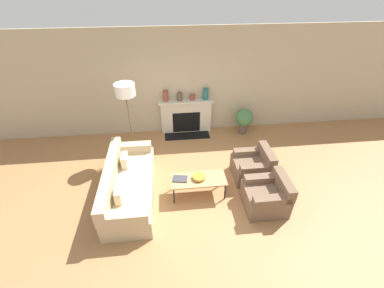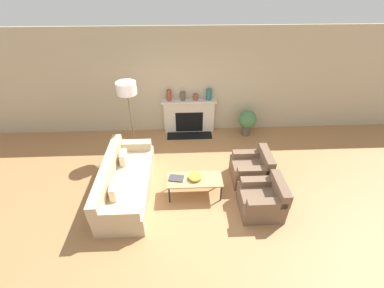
{
  "view_description": "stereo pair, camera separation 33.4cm",
  "coord_description": "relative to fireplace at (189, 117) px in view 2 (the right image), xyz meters",
  "views": [
    {
      "loc": [
        -0.33,
        -3.81,
        4.06
      ],
      "look_at": [
        0.23,
        1.36,
        0.45
      ],
      "focal_mm": 24.0,
      "sensor_mm": 36.0,
      "label": 1
    },
    {
      "loc": [
        0.0,
        -3.84,
        4.06
      ],
      "look_at": [
        0.23,
        1.36,
        0.45
      ],
      "focal_mm": 24.0,
      "sensor_mm": 36.0,
      "label": 2
    }
  ],
  "objects": [
    {
      "name": "fireplace",
      "position": [
        0.0,
        0.0,
        0.0
      ],
      "size": [
        1.55,
        0.59,
        1.0
      ],
      "color": "beige",
      "rests_on": "ground_plane"
    },
    {
      "name": "wall_back",
      "position": [
        -0.21,
        0.15,
        0.96
      ],
      "size": [
        18.0,
        0.06,
        2.9
      ],
      "color": "#BCAD8E",
      "rests_on": "ground_plane"
    },
    {
      "name": "armchair_near",
      "position": [
        1.35,
        -3.09,
        -0.2
      ],
      "size": [
        0.82,
        0.77,
        0.73
      ],
      "rotation": [
        0.0,
        0.0,
        -1.57
      ],
      "color": "brown",
      "rests_on": "ground_plane"
    },
    {
      "name": "armchair_far",
      "position": [
        1.35,
        -2.16,
        -0.2
      ],
      "size": [
        0.82,
        0.77,
        0.73
      ],
      "rotation": [
        0.0,
        0.0,
        -1.57
      ],
      "color": "brown",
      "rests_on": "ground_plane"
    },
    {
      "name": "couch",
      "position": [
        -1.45,
        -2.48,
        -0.19
      ],
      "size": [
        0.93,
        2.29,
        0.78
      ],
      "rotation": [
        0.0,
        0.0,
        1.57
      ],
      "color": "tan",
      "rests_on": "ground_plane"
    },
    {
      "name": "bowl",
      "position": [
        0.03,
        -2.59,
        -0.01
      ],
      "size": [
        0.27,
        0.27,
        0.07
      ],
      "color": "#BC8E2D",
      "rests_on": "coffee_table"
    },
    {
      "name": "potted_plant",
      "position": [
        1.65,
        -0.25,
        -0.03
      ],
      "size": [
        0.51,
        0.51,
        0.75
      ],
      "color": "brown",
      "rests_on": "ground_plane"
    },
    {
      "name": "book",
      "position": [
        -0.36,
        -2.57,
        -0.04
      ],
      "size": [
        0.33,
        0.25,
        0.02
      ],
      "rotation": [
        0.0,
        0.0,
        -0.18
      ],
      "color": "#38383D",
      "rests_on": "coffee_table"
    },
    {
      "name": "floor_lamp",
      "position": [
        -1.45,
        -1.01,
        1.17
      ],
      "size": [
        0.46,
        0.46,
        1.94
      ],
      "color": "brown",
      "rests_on": "ground_plane"
    },
    {
      "name": "ground_plane",
      "position": [
        -0.21,
        -2.71,
        -0.49
      ],
      "size": [
        18.0,
        18.0,
        0.0
      ],
      "primitive_type": "plane",
      "color": "#A87547"
    },
    {
      "name": "mantel_vase_center_right",
      "position": [
        0.18,
        0.02,
        0.6
      ],
      "size": [
        0.13,
        0.13,
        0.16
      ],
      "color": "brown",
      "rests_on": "fireplace"
    },
    {
      "name": "mantel_vase_left",
      "position": [
        -0.55,
        0.02,
        0.67
      ],
      "size": [
        0.12,
        0.12,
        0.31
      ],
      "color": "brown",
      "rests_on": "fireplace"
    },
    {
      "name": "coffee_table",
      "position": [
        0.02,
        -2.6,
        -0.09
      ],
      "size": [
        1.14,
        0.49,
        0.44
      ],
      "color": "tan",
      "rests_on": "ground_plane"
    },
    {
      "name": "mantel_vase_center_left",
      "position": [
        -0.17,
        0.02,
        0.63
      ],
      "size": [
        0.13,
        0.13,
        0.23
      ],
      "color": "brown",
      "rests_on": "fireplace"
    },
    {
      "name": "mantel_vase_right",
      "position": [
        0.55,
        0.02,
        0.67
      ],
      "size": [
        0.15,
        0.15,
        0.31
      ],
      "color": "#28666B",
      "rests_on": "fireplace"
    }
  ]
}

